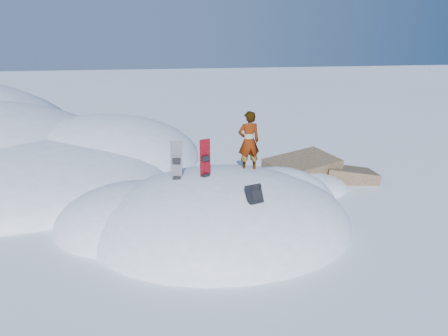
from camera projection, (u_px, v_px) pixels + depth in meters
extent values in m
plane|color=white|center=(222.00, 226.00, 11.73)|extent=(120.00, 120.00, 0.00)
ellipsoid|color=white|center=(222.00, 226.00, 11.73)|extent=(7.00, 6.00, 3.00)
ellipsoid|color=white|center=(138.00, 224.00, 11.86)|extent=(4.40, 4.00, 2.20)
ellipsoid|color=white|center=(276.00, 210.00, 12.83)|extent=(3.60, 3.20, 2.50)
ellipsoid|color=white|center=(25.00, 183.00, 15.24)|extent=(10.00, 9.00, 2.80)
ellipsoid|color=white|center=(103.00, 160.00, 18.07)|extent=(8.00, 8.00, 3.60)
ellipsoid|color=white|center=(34.00, 191.00, 14.40)|extent=(6.00, 5.00, 1.80)
cube|color=brown|center=(301.00, 176.00, 15.59)|extent=(2.82, 2.41, 1.62)
cube|color=brown|center=(347.00, 182.00, 15.59)|extent=(2.16, 1.80, 1.33)
cube|color=brown|center=(304.00, 169.00, 16.86)|extent=(2.08, 2.01, 1.10)
ellipsoid|color=white|center=(301.00, 189.00, 14.61)|extent=(3.20, 2.40, 1.00)
cube|color=red|center=(205.00, 170.00, 11.11)|extent=(0.29, 0.16, 1.58)
cube|color=black|center=(206.00, 158.00, 10.96)|extent=(0.22, 0.17, 0.13)
cube|color=black|center=(206.00, 176.00, 11.10)|extent=(0.22, 0.17, 0.13)
cube|color=black|center=(176.00, 172.00, 11.14)|extent=(0.34, 0.26, 1.59)
cube|color=black|center=(176.00, 161.00, 10.99)|extent=(0.22, 0.17, 0.14)
cube|color=black|center=(177.00, 179.00, 11.12)|extent=(0.22, 0.17, 0.14)
cube|color=black|center=(254.00, 194.00, 9.95)|extent=(0.41, 0.45, 0.49)
cube|color=black|center=(256.00, 195.00, 9.82)|extent=(0.26, 0.24, 0.26)
cylinder|color=black|center=(251.00, 191.00, 9.79)|extent=(0.04, 0.18, 0.33)
cylinder|color=black|center=(260.00, 191.00, 9.83)|extent=(0.04, 0.18, 0.33)
cube|color=black|center=(144.00, 265.00, 9.55)|extent=(0.71, 0.66, 0.16)
cube|color=black|center=(155.00, 257.00, 9.75)|extent=(0.31, 0.23, 0.11)
imported|color=slate|center=(249.00, 141.00, 11.76)|extent=(0.63, 0.43, 1.66)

